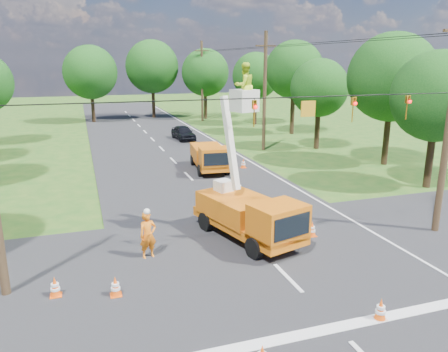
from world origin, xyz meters
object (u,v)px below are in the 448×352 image
object	(u,v)px
tree_right_c	(319,88)
tree_far_b	(152,67)
tree_right_a	(437,97)
traffic_cone_3	(239,187)
traffic_cone_4	(115,286)
traffic_cone_5	(55,287)
tree_far_a	(90,72)
pole_right_far	(202,81)
second_truck	(210,157)
ground_worker	(148,235)
bucket_truck	(249,204)
tree_right_e	(256,76)
tree_far_c	(205,73)
pole_right_mid	(265,91)
traffic_cone_1	(381,310)
distant_car	(183,133)
traffic_cone_7	(243,163)
tree_right_b	(392,77)
traffic_cone_2	(239,204)
tree_right_d	(294,70)
traffic_cone_8	(312,229)

from	to	relation	value
tree_right_c	tree_far_b	distance (m)	27.97
tree_far_b	tree_right_a	bearing A→B (deg)	-74.93
traffic_cone_3	tree_far_b	world-z (taller)	tree_far_b
traffic_cone_4	traffic_cone_5	xyz separation A→B (m)	(-1.91, 0.60, 0.00)
traffic_cone_4	tree_far_a	distance (m)	44.68
pole_right_far	tree_far_b	world-z (taller)	tree_far_b
second_truck	ground_worker	xyz separation A→B (m)	(-6.34, -12.88, -0.07)
bucket_truck	tree_far_b	xyz separation A→B (m)	(3.03, 43.20, 5.15)
tree_right_e	tree_far_c	distance (m)	8.22
traffic_cone_3	pole_right_mid	distance (m)	14.13
ground_worker	tree_far_a	world-z (taller)	tree_far_a
tree_right_e	bucket_truck	bearing A→B (deg)	-112.62
pole_right_mid	traffic_cone_1	bearing A→B (deg)	-105.54
ground_worker	pole_right_mid	distance (m)	23.13
traffic_cone_3	tree_right_e	xyz separation A→B (m)	(11.85, 26.59, 5.45)
pole_right_far	distant_car	bearing A→B (deg)	-113.31
tree_right_c	ground_worker	bearing A→B (deg)	-135.03
traffic_cone_4	ground_worker	bearing A→B (deg)	60.01
distant_car	tree_right_c	bearing A→B (deg)	-42.90
tree_right_c	tree_far_b	size ratio (longest dim) A/B	0.76
traffic_cone_4	traffic_cone_5	size ratio (longest dim) A/B	1.00
traffic_cone_7	tree_right_c	xyz separation A→B (m)	(8.81, 4.85, 4.95)
tree_right_b	traffic_cone_2	bearing A→B (deg)	-155.24
traffic_cone_7	tree_far_c	xyz separation A→B (m)	(5.11, 27.85, 5.70)
tree_right_d	pole_right_mid	bearing A→B (deg)	-131.99
tree_far_c	tree_right_d	bearing A→B (deg)	-70.54
traffic_cone_7	tree_right_c	distance (m)	11.21
tree_right_a	tree_right_b	bearing A→B (deg)	75.96
tree_right_a	tree_far_b	xyz separation A→B (m)	(-10.50, 39.00, 1.25)
traffic_cone_4	pole_right_mid	bearing A→B (deg)	55.74
traffic_cone_3	tree_right_d	xyz separation A→B (m)	(12.85, 18.59, 6.32)
tree_right_c	traffic_cone_3	bearing A→B (deg)	-136.73
pole_right_mid	tree_far_a	bearing A→B (deg)	120.41
bucket_truck	distant_car	bearing A→B (deg)	67.13
ground_worker	tree_far_b	distance (m)	44.70
distant_car	traffic_cone_4	xyz separation A→B (m)	(-8.94, -28.38, -0.34)
distant_car	traffic_cone_7	size ratio (longest dim) A/B	5.75
traffic_cone_2	tree_right_a	xyz separation A→B (m)	(12.64, 0.52, 5.20)
traffic_cone_7	tree_right_b	bearing A→B (deg)	-11.45
traffic_cone_3	traffic_cone_4	world-z (taller)	same
tree_right_c	tree_right_e	xyz separation A→B (m)	(0.60, 16.00, 0.50)
distant_car	traffic_cone_4	world-z (taller)	distant_car
second_truck	distant_car	size ratio (longest dim) A/B	1.34
ground_worker	tree_right_c	world-z (taller)	tree_right_c
tree_right_d	tree_far_c	world-z (taller)	tree_right_d
tree_right_c	tree_far_b	xyz separation A→B (m)	(-10.20, 26.00, 1.50)
second_truck	tree_right_e	distance (m)	24.46
traffic_cone_8	traffic_cone_2	bearing A→B (deg)	113.82
traffic_cone_3	tree_right_b	world-z (taller)	tree_right_b
distant_car	tree_far_c	size ratio (longest dim) A/B	0.45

